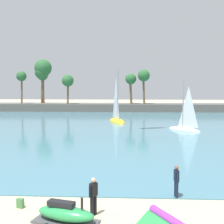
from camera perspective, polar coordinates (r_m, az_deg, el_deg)
The scene contains 8 objects.
sea at distance 62.60m, azimuth 2.04°, elevation -0.40°, with size 220.00×95.44×0.06m, color teal.
palm_headland at distance 70.23m, azimuth 1.64°, elevation 2.18°, with size 95.80×6.31×12.25m.
watercraft_on_trailer at distance 12.68m, azimuth -8.81°, elevation -18.64°, with size 2.77×1.66×1.28m.
person_rigging_by_gear at distance 13.47m, azimuth -3.54°, elevation -15.45°, with size 0.36×0.47×1.67m.
person_at_waterline at distance 15.70m, azimuth 12.09°, elevation -12.60°, with size 0.23×0.55×1.67m.
backpack_spare at distance 15.06m, azimuth -16.95°, elevation -16.22°, with size 0.34×0.33×0.44m.
sailboat_near_shore at distance 39.59m, azimuth 13.64°, elevation -2.50°, with size 4.35×4.61×7.08m.
sailboat_mid_bay at distance 48.03m, azimuth 0.94°, elevation -0.91°, with size 3.68×6.54×9.09m.
Camera 1 is at (1.14, -8.55, 5.52)m, focal length 48.27 mm.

